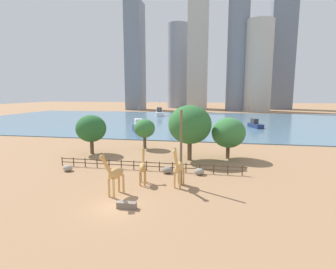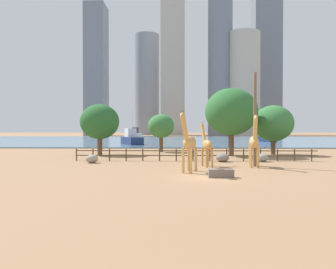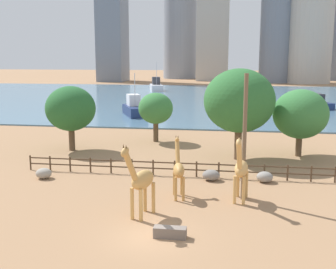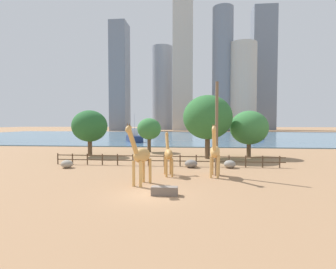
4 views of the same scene
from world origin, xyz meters
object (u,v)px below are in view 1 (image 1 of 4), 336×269
Objects in this scene: boat_ferry at (159,113)px; tree_left_small at (190,125)px; boat_sailboat at (139,127)px; boulder_small at (68,168)px; giraffe_tall at (143,167)px; boulder_by_pole at (199,172)px; feeding_trough at (127,205)px; tree_right_tall at (228,133)px; boulder_near_fence at (167,170)px; utility_pole at (181,148)px; tree_center_broad at (145,128)px; tree_left_large at (91,129)px; boat_tug at (255,125)px; giraffe_young at (115,174)px; giraffe_companion at (179,167)px.

tree_left_small is at bearing 0.57° from boat_ferry.
boulder_small is at bearing -23.24° from boat_sailboat.
giraffe_tall is 3.26× the size of boulder_by_pole.
feeding_trough is (-5.88, -11.32, -0.13)m from boulder_by_pole.
boulder_near_fence is at bearing -130.05° from tree_right_tall.
utility_pole reaches higher than boulder_near_fence.
tree_left_large is at bearing -143.46° from tree_center_broad.
tree_left_small is 44.59m from boat_tug.
boulder_by_pole reaches higher than feeding_trough.
giraffe_young is 0.57× the size of tree_left_small.
giraffe_young is 11.96m from boulder_by_pole.
giraffe_companion is 3.81× the size of boulder_by_pole.
boulder_small is 36.18m from boat_sailboat.
giraffe_young reaches higher than boat_tug.
giraffe_young is 9.49m from boulder_near_fence.
boulder_near_fence is 9.38m from tree_left_small.
tree_left_small is 1.35× the size of boat_tug.
tree_left_large reaches higher than giraffe_tall.
giraffe_companion is at bearing -112.45° from boulder_by_pole.
boat_ferry is at bearing 110.34° from tree_right_tall.
boulder_near_fence is at bearing -106.17° from tree_left_small.
boulder_small is 18.77m from tree_left_small.
giraffe_companion is at bearing -112.51° from tree_right_tall.
feeding_trough is 19.78m from tree_left_small.
giraffe_young is at bearing -133.07° from boulder_by_pole.
giraffe_companion is 3.49× the size of boulder_near_fence.
tree_center_broad is at bearing 127.94° from boulder_by_pole.
tree_left_small is at bearing -31.57° from giraffe_tall.
boat_sailboat is at bearing -148.61° from giraffe_companion.
giraffe_young is at bearing -123.49° from tree_right_tall.
boat_tug is (15.38, 53.20, -3.24)m from utility_pole.
tree_center_broad is at bearing 115.90° from boulder_near_fence.
boat_ferry is at bearing 100.63° from feeding_trough.
boulder_near_fence is 87.12m from boat_ferry.
utility_pole is at bearing -63.24° from tree_center_broad.
giraffe_young is 3.81× the size of boulder_small.
boulder_near_fence is 17.92m from tree_left_large.
giraffe_tall is at bearing -85.45° from giraffe_companion.
boulder_by_pole is at bearing -52.06° from tree_center_broad.
tree_right_tall is (23.23, 0.86, -0.21)m from tree_left_large.
giraffe_companion is 0.73× the size of tree_right_tall.
boulder_by_pole is (2.00, 4.83, -1.86)m from giraffe_companion.
boat_ferry is at bearing -157.68° from giraffe_companion.
tree_right_tall is (12.02, 18.17, 1.86)m from giraffe_young.
boat_ferry is 1.42× the size of boat_tug.
giraffe_tall is 40.93m from boat_sailboat.
tree_left_small reaches higher than tree_center_broad.
boulder_small is at bearing -92.92° from giraffe_companion.
tree_left_large is (-11.20, 17.31, 2.06)m from giraffe_young.
feeding_trough is (-4.06, -6.98, -4.04)m from utility_pole.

